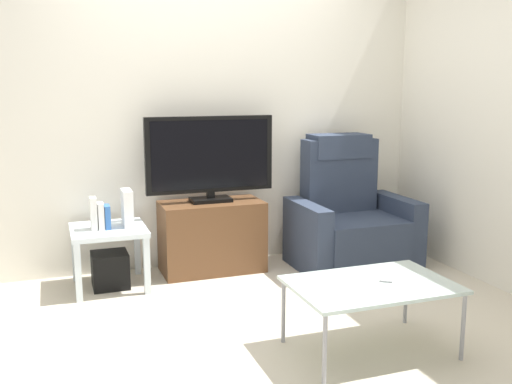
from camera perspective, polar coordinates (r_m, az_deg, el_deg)
ground_plane at (r=4.04m, az=-0.36°, el=-11.24°), size 6.40×6.40×0.00m
wall_back at (r=4.83m, az=-4.87°, el=8.15°), size 6.40×0.06×2.60m
wall_side at (r=4.72m, az=21.87°, el=7.39°), size 0.06×4.48×2.60m
tv_stand at (r=4.72m, az=-4.35°, el=-4.37°), size 0.82×0.42×0.57m
television at (r=4.61m, az=-4.53°, el=3.46°), size 1.03×0.20×0.68m
recliner_armchair at (r=4.93m, az=9.14°, el=-2.78°), size 0.98×0.78×1.08m
side_table at (r=4.44m, az=-14.29°, el=-4.32°), size 0.54×0.54×0.46m
subwoofer_box at (r=4.51m, az=-14.14°, el=-7.43°), size 0.26×0.26×0.26m
book_leftmost at (r=4.37m, az=-15.68°, el=-2.05°), size 0.05×0.11×0.24m
book_middle at (r=4.38m, az=-15.01°, el=-2.28°), size 0.04×0.12×0.19m
book_rightmost at (r=4.38m, az=-14.42°, el=-2.38°), size 0.04×0.13×0.17m
game_console at (r=4.42m, az=-12.55°, el=-1.53°), size 0.07×0.20×0.27m
coffee_table at (r=3.35m, az=11.28°, el=-9.17°), size 0.90×0.60×0.41m
cell_phone at (r=3.43m, az=12.77°, el=-8.20°), size 0.15×0.16×0.01m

